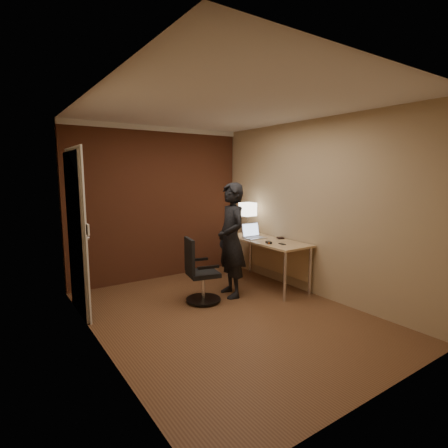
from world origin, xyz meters
The scene contains 9 objects.
room centered at (-0.27, 1.54, 1.37)m, with size 4.00×4.00×4.00m.
desk centered at (1.25, 0.61, 0.60)m, with size 0.60×1.50×0.73m.
desk_lamp centered at (1.24, 1.16, 1.15)m, with size 0.22×0.22×0.54m.
laptop centered at (1.11, 0.85, 0.79)m, with size 0.34×0.27×0.23m.
mouse centered at (1.01, 0.36, 0.75)m, with size 0.06×0.10×0.03m, color black.
phone centered at (1.13, 0.21, 0.73)m, with size 0.06×0.12×0.01m, color black.
wallet centered at (1.43, 0.55, 0.74)m, with size 0.09×0.11×0.02m, color black.
office_chair centered at (-0.06, 0.55, 0.39)m, with size 0.48×0.54×0.88m.
person centered at (0.47, 0.54, 0.81)m, with size 0.59×0.39×1.62m, color black.
Camera 1 is at (-2.36, -3.41, 1.74)m, focal length 28.00 mm.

